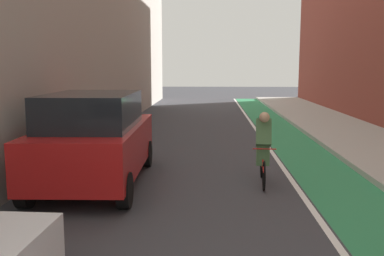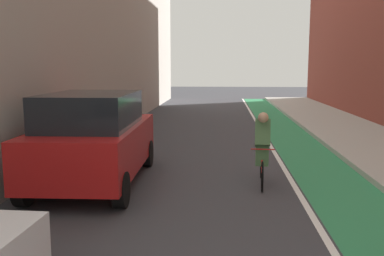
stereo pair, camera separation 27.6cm
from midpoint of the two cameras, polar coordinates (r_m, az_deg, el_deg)
ground_plane at (r=13.56m, az=1.94°, el=-2.44°), size 78.81×78.81×0.00m
bike_lane_paint at (r=15.75m, az=11.99°, el=-1.11°), size 1.60×35.82×0.00m
lane_divider_stripe at (r=15.62m, az=8.73°, el=-1.09°), size 0.12×35.82×0.00m
sidewalk_right at (r=16.31m, az=20.41°, el=-0.88°), size 3.24×35.82×0.14m
parked_suv_red at (r=9.28m, az=-13.80°, el=-1.33°), size 2.12×4.36×1.98m
cyclist_mid at (r=9.21m, az=8.72°, el=-2.35°), size 0.48×1.67×1.59m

